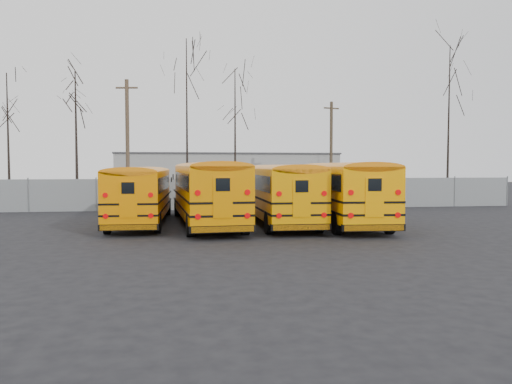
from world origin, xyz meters
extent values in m
plane|color=black|center=(0.00, 0.00, 0.00)|extent=(120.00, 120.00, 0.00)
cube|color=gray|center=(0.00, 12.00, 1.00)|extent=(40.00, 0.04, 2.00)
cube|color=#A09F9B|center=(2.00, 32.00, 2.00)|extent=(22.00, 8.00, 4.00)
cylinder|color=black|center=(-5.82, 1.13, 0.45)|extent=(0.28, 0.92, 0.91)
cylinder|color=black|center=(-3.77, 1.06, 0.45)|extent=(0.28, 0.92, 0.91)
cylinder|color=black|center=(-5.57, 8.76, 0.45)|extent=(0.28, 0.92, 0.91)
cylinder|color=black|center=(-3.52, 8.69, 0.45)|extent=(0.28, 0.92, 0.91)
cube|color=orange|center=(-4.70, 4.05, 1.52)|extent=(2.54, 8.52, 2.13)
cube|color=orange|center=(-4.54, 9.04, 0.91)|extent=(2.09, 1.61, 0.91)
cube|color=black|center=(-4.71, 3.86, 2.00)|extent=(2.55, 7.61, 0.64)
cube|color=black|center=(-4.68, 4.82, 0.86)|extent=(2.62, 10.08, 0.08)
cube|color=black|center=(-4.68, 4.82, 1.32)|extent=(2.62, 10.08, 0.08)
cube|color=black|center=(-4.83, -0.09, 0.41)|extent=(2.33, 0.28, 0.25)
cube|color=black|center=(-4.51, 9.77, 0.41)|extent=(2.19, 0.25, 0.24)
cube|color=orange|center=(-4.84, -0.19, 1.50)|extent=(0.68, 0.06, 1.41)
cylinder|color=#B20505|center=(-5.70, -0.17, 0.86)|extent=(0.20, 0.04, 0.20)
cylinder|color=#B20505|center=(-3.98, -0.22, 0.86)|extent=(0.20, 0.04, 0.20)
cylinder|color=#B20505|center=(-5.70, -0.17, 1.68)|extent=(0.20, 0.04, 0.20)
cylinder|color=#B20505|center=(-3.98, -0.22, 1.68)|extent=(0.20, 0.04, 0.20)
cylinder|color=black|center=(-2.46, -0.23, 0.49)|extent=(0.34, 1.00, 0.98)
cylinder|color=black|center=(-0.24, -0.09, 0.49)|extent=(0.34, 1.00, 0.98)
cylinder|color=black|center=(-3.01, 8.01, 0.49)|extent=(0.34, 1.00, 0.98)
cylinder|color=black|center=(-0.79, 8.16, 0.49)|extent=(0.34, 1.00, 0.98)
cube|color=orange|center=(-1.56, 3.03, 1.65)|extent=(3.06, 9.29, 2.31)
cube|color=orange|center=(-1.92, 8.43, 0.98)|extent=(2.32, 1.82, 0.98)
cube|color=black|center=(-1.55, 2.83, 2.16)|extent=(3.04, 8.32, 0.69)
cube|color=black|center=(-1.62, 3.87, 0.93)|extent=(3.20, 10.99, 0.09)
cube|color=black|center=(-1.62, 3.87, 1.43)|extent=(3.20, 10.99, 0.09)
cube|color=black|center=(-1.26, -1.44, 0.44)|extent=(2.53, 0.38, 0.28)
cube|color=black|center=(-1.97, 9.22, 0.44)|extent=(2.37, 0.35, 0.26)
cube|color=orange|center=(-1.26, -1.54, 1.62)|extent=(0.74, 0.09, 1.53)
cylinder|color=#B20505|center=(-2.19, -1.62, 0.93)|extent=(0.22, 0.05, 0.22)
cylinder|color=#B20505|center=(-0.32, -1.49, 0.93)|extent=(0.22, 0.05, 0.22)
cylinder|color=#B20505|center=(-2.19, -1.62, 1.82)|extent=(0.22, 0.05, 0.22)
cylinder|color=#B20505|center=(-0.32, -1.49, 1.82)|extent=(0.22, 0.05, 0.22)
cylinder|color=black|center=(0.76, 0.03, 0.47)|extent=(0.26, 0.94, 0.94)
cylinder|color=black|center=(2.89, 0.03, 0.47)|extent=(0.26, 0.94, 0.94)
cylinder|color=black|center=(0.77, 7.95, 0.47)|extent=(0.26, 0.94, 0.94)
cylinder|color=black|center=(2.90, 7.94, 0.47)|extent=(0.26, 0.94, 0.94)
cube|color=#EC9400|center=(1.83, 3.09, 1.58)|extent=(2.37, 8.76, 2.21)
cube|color=#EC9400|center=(1.84, 8.27, 0.94)|extent=(2.12, 1.60, 0.94)
cube|color=black|center=(1.83, 2.91, 2.07)|extent=(2.40, 7.82, 0.66)
cube|color=black|center=(1.83, 3.89, 0.89)|extent=(2.40, 10.38, 0.08)
cube|color=black|center=(1.83, 3.89, 1.37)|extent=(2.40, 10.38, 0.08)
cube|color=black|center=(1.83, -1.19, 0.42)|extent=(2.41, 0.21, 0.26)
cube|color=black|center=(1.84, 9.03, 0.42)|extent=(2.26, 0.19, 0.24)
cube|color=#EC9400|center=(1.83, -1.30, 1.55)|extent=(0.71, 0.04, 1.46)
cylinder|color=#B20505|center=(0.93, -1.31, 0.89)|extent=(0.21, 0.04, 0.21)
cylinder|color=#B20505|center=(2.72, -1.31, 0.89)|extent=(0.21, 0.04, 0.21)
cylinder|color=#B20505|center=(0.93, -1.31, 1.74)|extent=(0.21, 0.04, 0.21)
cylinder|color=#B20505|center=(2.72, -1.31, 1.74)|extent=(0.21, 0.04, 0.21)
cylinder|color=black|center=(3.49, -0.55, 0.49)|extent=(0.33, 0.99, 0.98)
cylinder|color=black|center=(5.69, -0.67, 0.49)|extent=(0.33, 0.99, 0.98)
cylinder|color=black|center=(3.94, 7.63, 0.49)|extent=(0.33, 0.99, 0.98)
cylinder|color=black|center=(6.14, 7.51, 0.49)|extent=(0.33, 0.99, 0.98)
cube|color=#FF9C00|center=(4.76, 2.56, 1.63)|extent=(2.94, 9.19, 2.29)
cube|color=#FF9C00|center=(5.06, 7.91, 0.98)|extent=(2.28, 1.78, 0.98)
cube|color=black|center=(4.75, 2.36, 2.15)|extent=(2.92, 8.22, 0.68)
cube|color=black|center=(4.81, 3.39, 0.93)|extent=(3.06, 10.87, 0.09)
cube|color=black|center=(4.81, 3.39, 1.41)|extent=(3.06, 10.87, 0.09)
cube|color=black|center=(4.52, -1.87, 0.44)|extent=(2.50, 0.35, 0.27)
cube|color=black|center=(5.10, 8.69, 0.44)|extent=(2.35, 0.32, 0.25)
cube|color=#FF9C00|center=(4.51, -1.98, 1.61)|extent=(0.73, 0.08, 1.51)
cylinder|color=#B20505|center=(3.58, -1.94, 0.93)|extent=(0.22, 0.05, 0.21)
cylinder|color=#B20505|center=(5.43, -2.04, 0.93)|extent=(0.22, 0.05, 0.21)
cylinder|color=#B20505|center=(3.58, -1.94, 1.80)|extent=(0.22, 0.05, 0.21)
cylinder|color=#B20505|center=(5.43, -2.04, 1.80)|extent=(0.22, 0.05, 0.21)
cylinder|color=brown|center=(-6.70, 18.24, 4.61)|extent=(0.29, 0.29, 9.22)
cube|color=brown|center=(-6.70, 18.24, 8.60)|extent=(1.64, 0.39, 0.12)
cylinder|color=#483A29|center=(9.67, 20.31, 4.08)|extent=(0.25, 0.25, 8.16)
cube|color=#483A29|center=(9.67, 20.31, 7.61)|extent=(1.42, 0.50, 0.11)
cone|color=black|center=(-14.24, 15.66, 4.51)|extent=(0.26, 0.26, 9.03)
cone|color=black|center=(-9.86, 15.69, 4.64)|extent=(0.26, 0.26, 9.27)
cone|color=black|center=(-2.30, 17.66, 6.12)|extent=(0.26, 0.26, 12.24)
cone|color=black|center=(0.93, 14.22, 4.73)|extent=(0.26, 0.26, 9.45)
cone|color=black|center=(18.44, 17.25, 6.18)|extent=(0.26, 0.26, 12.36)
camera|label=1|loc=(-2.82, -20.06, 2.81)|focal=35.00mm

